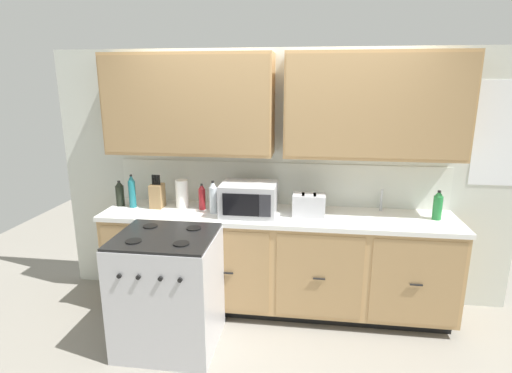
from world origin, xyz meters
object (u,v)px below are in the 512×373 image
Objects in this scene: bottle_teal at (132,191)px; bottle_clear at (213,197)px; paper_towel_roll at (182,194)px; bottle_dark at (120,194)px; microwave at (249,199)px; stove_range at (168,291)px; bottle_red at (202,197)px; knife_block at (157,195)px; bottle_green at (438,205)px; toaster at (309,205)px.

bottle_clear is at bearing -5.12° from bottle_teal.
paper_towel_roll reaches higher than bottle_dark.
bottle_dark is (-1.24, 0.10, -0.02)m from microwave.
stove_range is 1.98× the size of microwave.
microwave is 0.45m from bottle_red.
knife_block is 0.56m from bottle_clear.
knife_block reaches higher than bottle_dark.
paper_towel_roll is at bearing 178.98° from bottle_green.
toaster is 1.17m from paper_towel_roll.
bottle_clear reaches higher than microwave.
stove_range is 3.39× the size of toaster.
stove_range is 3.06× the size of bottle_teal.
bottle_dark is (-0.37, 0.01, 0.00)m from knife_block.
stove_range is 0.94m from knife_block.
knife_block is 2.47m from bottle_green.
paper_towel_roll is 0.84× the size of bottle_teal.
bottle_dark is 0.81× the size of bottle_clear.
bottle_red is 2.04m from bottle_green.
paper_towel_roll reaches higher than bottle_red.
knife_block reaches higher than paper_towel_roll.
knife_block reaches higher than stove_range.
microwave is 1.55× the size of bottle_teal.
bottle_clear is at bearing -176.89° from toaster.
toaster is at bearing -1.90° from bottle_dark.
knife_block is at bearing 179.89° from bottle_red.
bottle_clear reaches higher than bottle_green.
paper_towel_roll reaches higher than bottle_green.
toaster is 0.90× the size of knife_block.
bottle_clear is (0.78, -0.07, -0.01)m from bottle_teal.
bottle_red is 0.79m from bottle_dark.
toaster is 0.84m from bottle_clear.
bottle_teal reaches higher than bottle_red.
microwave reaches higher than toaster.
toaster is at bearing 3.11° from bottle_clear.
knife_block is 1.19× the size of paper_towel_roll.
bottle_red is 0.16m from bottle_clear.
bottle_red reaches higher than stove_range.
bottle_teal reaches higher than bottle_green.
microwave is at bearing -4.58° from bottle_dark.
bottle_clear is (0.92, -0.10, 0.03)m from bottle_dark.
microwave reaches higher than bottle_dark.
toaster is 1.39m from knife_block.
bottle_clear is at bearing -9.93° from knife_block.
toaster is at bearing 4.48° from microwave.
bottle_red and bottle_dark have the same top height.
toaster is 0.95× the size of bottle_clear.
microwave is 0.65m from paper_towel_roll.
bottle_green is at bearing -1.02° from paper_towel_roll.
bottle_teal is at bearing 179.13° from toaster.
knife_block is at bearing 170.07° from bottle_clear.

